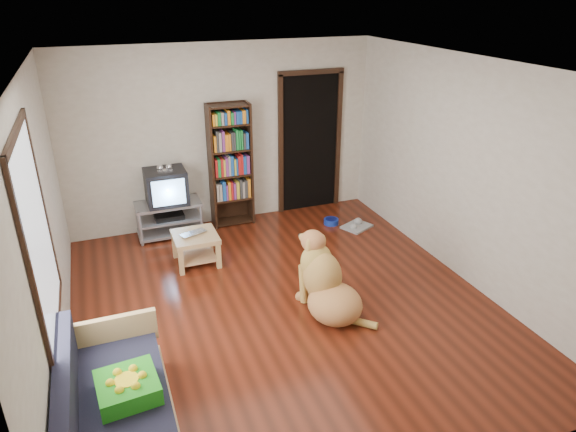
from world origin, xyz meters
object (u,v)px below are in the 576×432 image
object	(u,v)px
tv_stand	(169,218)
dog_bowl	(331,221)
green_cushion	(128,387)
dog	(326,285)
coffee_table	(196,243)
crt_tv	(166,186)
sofa	(116,424)
laptop	(195,235)
grey_rag	(357,227)
bookshelf	(230,159)

from	to	relation	value
tv_stand	dog_bowl	bearing A→B (deg)	-12.02
green_cushion	dog	distance (m)	2.37
tv_stand	coffee_table	size ratio (longest dim) A/B	1.64
dog	crt_tv	bearing A→B (deg)	116.92
green_cushion	dog	xyz separation A→B (m)	(2.14, 1.02, -0.16)
green_cushion	sofa	distance (m)	0.28
laptop	dog	world-z (taller)	dog
dog_bowl	crt_tv	bearing A→B (deg)	167.46
grey_rag	coffee_table	distance (m)	2.45
dog	sofa	bearing A→B (deg)	-153.65
dog_bowl	sofa	size ratio (longest dim) A/B	0.12
dog	bookshelf	bearing A→B (deg)	97.36
green_cushion	coffee_table	size ratio (longest dim) A/B	0.81
green_cushion	grey_rag	distance (m)	4.47
grey_rag	green_cushion	bearing A→B (deg)	-141.09
tv_stand	coffee_table	world-z (taller)	tv_stand
green_cushion	crt_tv	size ratio (longest dim) A/B	0.77
laptop	bookshelf	size ratio (longest dim) A/B	0.18
dog_bowl	dog	xyz separation A→B (m)	(-1.02, -2.02, 0.29)
crt_tv	grey_rag	bearing A→B (deg)	-16.31
laptop	bookshelf	xyz separation A→B (m)	(0.76, 1.06, 0.59)
dog_bowl	coffee_table	xyz separation A→B (m)	(-2.13, -0.44, 0.24)
grey_rag	dog_bowl	bearing A→B (deg)	140.19
grey_rag	dog	distance (m)	2.23
dog_bowl	coffee_table	distance (m)	2.18
dog_bowl	sofa	world-z (taller)	sofa
green_cushion	dog_bowl	distance (m)	4.41
green_cushion	grey_rag	world-z (taller)	green_cushion
crt_tv	sofa	size ratio (longest dim) A/B	0.32
tv_stand	crt_tv	xyz separation A→B (m)	(0.00, 0.02, 0.47)
tv_stand	grey_rag	bearing A→B (deg)	-15.86
laptop	tv_stand	size ratio (longest dim) A/B	0.37
bookshelf	coffee_table	world-z (taller)	bookshelf
dog_bowl	grey_rag	distance (m)	0.39
dog_bowl	bookshelf	xyz separation A→B (m)	(-1.36, 0.59, 0.96)
laptop	dog	bearing A→B (deg)	-74.46
coffee_table	grey_rag	bearing A→B (deg)	4.57
dog_bowl	crt_tv	distance (m)	2.47
crt_tv	dog	xyz separation A→B (m)	(1.29, -2.53, -0.41)
sofa	dog	world-z (taller)	dog
tv_stand	coffee_table	distance (m)	0.95
grey_rag	crt_tv	distance (m)	2.82
laptop	tv_stand	bearing A→B (deg)	80.94
sofa	tv_stand	bearing A→B (deg)	74.98
green_cushion	coffee_table	world-z (taller)	green_cushion
green_cushion	coffee_table	distance (m)	2.81
grey_rag	laptop	bearing A→B (deg)	-174.73
dog_bowl	bookshelf	world-z (taller)	bookshelf
laptop	dog	xyz separation A→B (m)	(1.10, -1.55, -0.08)
green_cushion	bookshelf	world-z (taller)	bookshelf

